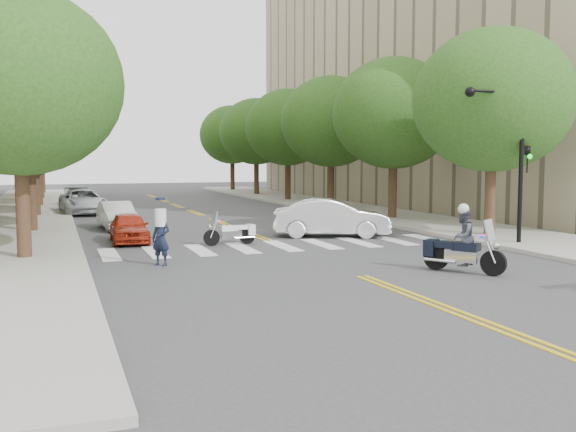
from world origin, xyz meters
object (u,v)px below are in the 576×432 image
motorcycle_police (461,242)px  officer_standing (161,238)px  motorcycle_parked (234,232)px  convertible (332,218)px

motorcycle_police → officer_standing: (-7.81, 4.07, -0.04)m
motorcycle_parked → officer_standing: 5.12m
motorcycle_police → officer_standing: bearing=-59.6°
officer_standing → convertible: size_ratio=0.35×
convertible → motorcycle_police: bearing=-157.5°
motorcycle_police → convertible: motorcycle_police is taller
officer_standing → motorcycle_parked: bearing=92.1°
motorcycle_police → convertible: (-0.05, 8.87, -0.09)m
officer_standing → convertible: officer_standing is taller
motorcycle_police → officer_standing: motorcycle_police is taller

